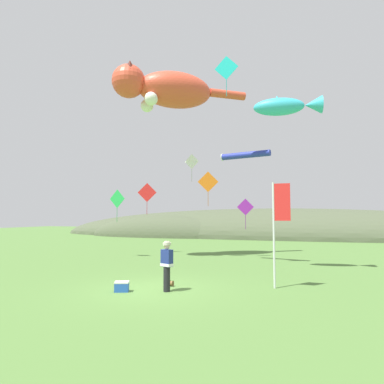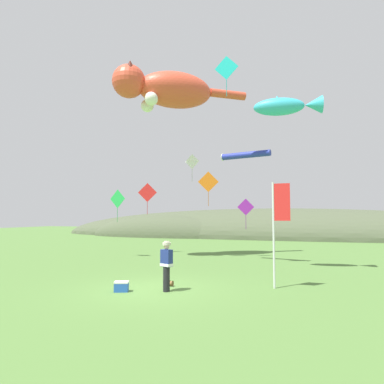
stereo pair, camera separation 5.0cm
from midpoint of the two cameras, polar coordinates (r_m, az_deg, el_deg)
ground_plane at (r=12.98m, az=-6.34°, el=-15.90°), size 120.00×120.00×0.00m
distant_hill_ridge at (r=45.44m, az=11.18°, el=-7.30°), size 61.97×15.60×7.28m
festival_attendant at (r=12.49m, az=-4.33°, el=-11.94°), size 0.48×0.38×1.77m
kite_spool at (r=13.52m, az=-3.54°, el=-14.96°), size 0.12×0.22×0.22m
picnic_cooler at (r=12.82m, az=-11.75°, el=-15.17°), size 0.58×0.48×0.36m
festival_banner_pole at (r=13.24m, az=14.03°, el=-4.29°), size 0.66×0.08×3.95m
kite_giant_cat at (r=23.42m, az=-4.54°, el=16.71°), size 7.65×6.18×2.77m
kite_fish_windsock at (r=18.03m, az=15.36°, el=13.62°), size 3.39×1.43×1.01m
kite_tube_streamer at (r=20.18m, az=8.71°, el=6.09°), size 3.00×0.97×0.44m
kite_diamond_teal at (r=19.51m, az=5.67°, el=19.86°), size 1.31×0.03×2.21m
kite_diamond_red at (r=24.94m, az=-7.56°, el=-0.12°), size 1.32×0.42×2.28m
kite_diamond_white at (r=24.29m, az=-0.10°, el=5.06°), size 1.08×0.13×1.98m
kite_diamond_violet at (r=22.76m, az=8.83°, el=-2.54°), size 1.05×0.38×2.01m
kite_diamond_orange at (r=22.14m, az=2.63°, el=1.67°), size 1.27×0.48×2.24m
kite_diamond_green at (r=22.91m, az=-12.42°, el=-1.16°), size 1.22×0.20×2.13m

